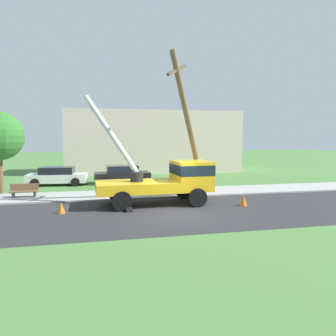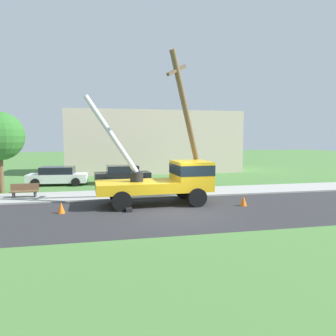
{
  "view_description": "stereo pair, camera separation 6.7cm",
  "coord_description": "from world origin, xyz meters",
  "px_view_note": "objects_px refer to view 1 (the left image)",
  "views": [
    {
      "loc": [
        -3.81,
        -14.95,
        3.66
      ],
      "look_at": [
        0.26,
        3.2,
        1.89
      ],
      "focal_mm": 34.2,
      "sensor_mm": 36.0,
      "label": 1
    },
    {
      "loc": [
        -3.74,
        -14.96,
        3.66
      ],
      "look_at": [
        0.26,
        3.2,
        1.89
      ],
      "focal_mm": 34.2,
      "sensor_mm": 36.0,
      "label": 2
    }
  ],
  "objects_px": {
    "leaning_utility_pole": "(189,127)",
    "traffic_cone_behind": "(61,208)",
    "traffic_cone_ahead": "(244,201)",
    "park_bench": "(24,191)",
    "parked_sedan_black": "(122,174)",
    "utility_truck": "(169,178)",
    "parked_sedan_white": "(57,176)"
  },
  "relations": [
    {
      "from": "leaning_utility_pole",
      "to": "traffic_cone_behind",
      "type": "bearing_deg",
      "value": -164.81
    },
    {
      "from": "traffic_cone_ahead",
      "to": "park_bench",
      "type": "relative_size",
      "value": 0.35
    },
    {
      "from": "leaning_utility_pole",
      "to": "traffic_cone_behind",
      "type": "xyz_separation_m",
      "value": [
        -6.98,
        -1.89,
        -3.99
      ]
    },
    {
      "from": "parked_sedan_black",
      "to": "utility_truck",
      "type": "bearing_deg",
      "value": -77.73
    },
    {
      "from": "traffic_cone_behind",
      "to": "parked_sedan_black",
      "type": "bearing_deg",
      "value": 69.3
    },
    {
      "from": "traffic_cone_behind",
      "to": "leaning_utility_pole",
      "type": "bearing_deg",
      "value": 15.19
    },
    {
      "from": "traffic_cone_behind",
      "to": "parked_sedan_black",
      "type": "distance_m",
      "value": 10.48
    },
    {
      "from": "traffic_cone_ahead",
      "to": "parked_sedan_white",
      "type": "xyz_separation_m",
      "value": [
        -10.65,
        10.12,
        0.43
      ]
    },
    {
      "from": "traffic_cone_behind",
      "to": "park_bench",
      "type": "distance_m",
      "value": 5.07
    },
    {
      "from": "utility_truck",
      "to": "parked_sedan_white",
      "type": "bearing_deg",
      "value": 128.33
    },
    {
      "from": "leaning_utility_pole",
      "to": "traffic_cone_ahead",
      "type": "distance_m",
      "value": 5.16
    },
    {
      "from": "traffic_cone_ahead",
      "to": "leaning_utility_pole",
      "type": "bearing_deg",
      "value": 137.48
    },
    {
      "from": "traffic_cone_behind",
      "to": "park_bench",
      "type": "height_order",
      "value": "park_bench"
    },
    {
      "from": "parked_sedan_black",
      "to": "park_bench",
      "type": "xyz_separation_m",
      "value": [
        -6.25,
        -5.43,
        -0.25
      ]
    },
    {
      "from": "traffic_cone_behind",
      "to": "parked_sedan_black",
      "type": "xyz_separation_m",
      "value": [
        3.7,
        9.8,
        0.43
      ]
    },
    {
      "from": "traffic_cone_ahead",
      "to": "parked_sedan_black",
      "type": "xyz_separation_m",
      "value": [
        -5.69,
        10.12,
        0.43
      ]
    },
    {
      "from": "utility_truck",
      "to": "traffic_cone_behind",
      "type": "xyz_separation_m",
      "value": [
        -5.59,
        -1.13,
        -1.13
      ]
    },
    {
      "from": "traffic_cone_behind",
      "to": "parked_sedan_white",
      "type": "relative_size",
      "value": 0.12
    },
    {
      "from": "traffic_cone_behind",
      "to": "parked_sedan_white",
      "type": "bearing_deg",
      "value": 97.35
    },
    {
      "from": "parked_sedan_white",
      "to": "park_bench",
      "type": "bearing_deg",
      "value": -103.33
    },
    {
      "from": "utility_truck",
      "to": "traffic_cone_ahead",
      "type": "relative_size",
      "value": 12.21
    },
    {
      "from": "traffic_cone_behind",
      "to": "park_bench",
      "type": "xyz_separation_m",
      "value": [
        -2.55,
        4.37,
        0.18
      ]
    },
    {
      "from": "park_bench",
      "to": "parked_sedan_black",
      "type": "bearing_deg",
      "value": 40.95
    },
    {
      "from": "utility_truck",
      "to": "parked_sedan_white",
      "type": "xyz_separation_m",
      "value": [
        -6.85,
        8.67,
        -0.7
      ]
    },
    {
      "from": "park_bench",
      "to": "utility_truck",
      "type": "bearing_deg",
      "value": -21.72
    },
    {
      "from": "utility_truck",
      "to": "park_bench",
      "type": "distance_m",
      "value": 8.81
    },
    {
      "from": "leaning_utility_pole",
      "to": "park_bench",
      "type": "relative_size",
      "value": 5.23
    },
    {
      "from": "utility_truck",
      "to": "traffic_cone_behind",
      "type": "distance_m",
      "value": 5.81
    },
    {
      "from": "traffic_cone_ahead",
      "to": "parked_sedan_black",
      "type": "height_order",
      "value": "parked_sedan_black"
    },
    {
      "from": "utility_truck",
      "to": "leaning_utility_pole",
      "type": "bearing_deg",
      "value": 28.78
    },
    {
      "from": "utility_truck",
      "to": "parked_sedan_black",
      "type": "height_order",
      "value": "utility_truck"
    },
    {
      "from": "traffic_cone_ahead",
      "to": "parked_sedan_black",
      "type": "distance_m",
      "value": 11.61
    }
  ]
}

